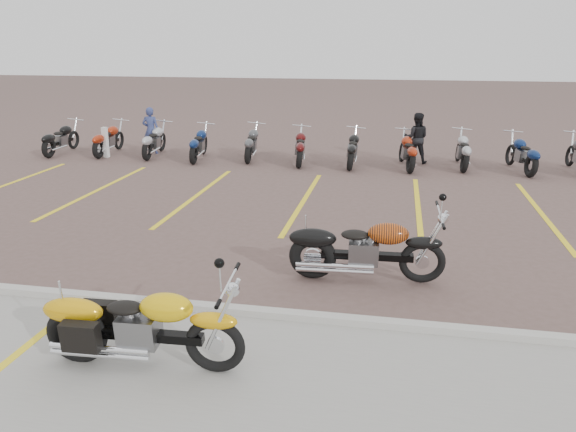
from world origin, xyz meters
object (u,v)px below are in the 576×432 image
person_a (151,130)px  flame_cruiser (363,251)px  bollard (106,142)px  yellow_cruiser (140,329)px  person_b (416,138)px

person_a → flame_cruiser: bearing=124.7°
flame_cruiser → bollard: 12.35m
flame_cruiser → person_a: size_ratio=1.57×
yellow_cruiser → person_b: 13.00m
person_a → bollard: size_ratio=1.57×
flame_cruiser → person_a: person_a is taller
yellow_cruiser → person_b: bearing=72.2°
person_b → bollard: person_b is taller
yellow_cruiser → person_b: size_ratio=1.53×
flame_cruiser → person_b: bearing=80.4°
flame_cruiser → bollard: (-8.99, 8.48, -0.00)m
yellow_cruiser → person_a: 13.57m
person_b → bollard: 10.08m
person_b → person_a: bearing=3.3°
person_a → bollard: (-1.19, -0.95, -0.29)m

